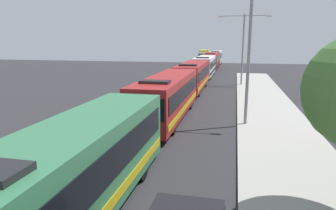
% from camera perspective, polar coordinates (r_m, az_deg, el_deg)
% --- Properties ---
extents(bus_lead, '(2.58, 11.27, 3.21)m').
position_cam_1_polar(bus_lead, '(9.81, -16.97, -11.48)').
color(bus_lead, '#33724C').
rests_on(bus_lead, ground_plane).
extents(bus_second_in_line, '(2.58, 12.13, 3.21)m').
position_cam_1_polar(bus_second_in_line, '(21.59, 0.00, 1.85)').
color(bus_second_in_line, maroon).
rests_on(bus_second_in_line, ground_plane).
extents(bus_middle, '(2.58, 12.14, 3.21)m').
position_cam_1_polar(bus_middle, '(34.08, 4.68, 5.57)').
color(bus_middle, maroon).
rests_on(bus_middle, ground_plane).
extents(bus_fourth_in_line, '(2.58, 11.91, 3.21)m').
position_cam_1_polar(bus_fourth_in_line, '(47.35, 6.94, 7.34)').
color(bus_fourth_in_line, silver).
rests_on(bus_fourth_in_line, ground_plane).
extents(bus_rear, '(2.58, 12.12, 3.21)m').
position_cam_1_polar(bus_rear, '(60.50, 8.20, 8.31)').
color(bus_rear, maroon).
rests_on(bus_rear, ground_plane).
extents(bus_tail_end, '(2.58, 10.47, 3.21)m').
position_cam_1_polar(bus_tail_end, '(73.32, 8.99, 8.92)').
color(bus_tail_end, silver).
rests_on(bus_tail_end, ground_plane).
extents(box_truck_oncoming, '(2.35, 7.25, 3.15)m').
position_cam_1_polar(box_truck_oncoming, '(78.84, 6.82, 9.21)').
color(box_truck_oncoming, white).
rests_on(box_truck_oncoming, ground_plane).
extents(streetlamp_mid, '(5.28, 0.28, 8.64)m').
position_cam_1_polar(streetlamp_mid, '(19.96, 15.09, 11.22)').
color(streetlamp_mid, gray).
rests_on(streetlamp_mid, sidewalk).
extents(streetlamp_far, '(6.17, 0.28, 8.46)m').
position_cam_1_polar(streetlamp_far, '(38.68, 13.96, 11.44)').
color(streetlamp_far, gray).
rests_on(streetlamp_far, sidewalk).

